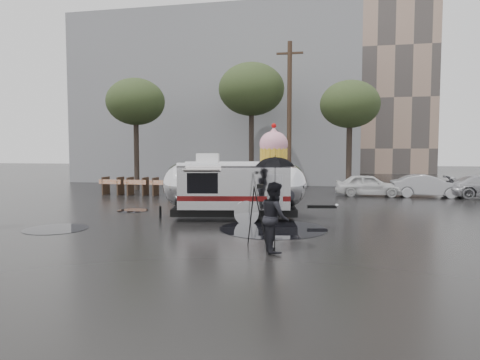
# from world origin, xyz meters

# --- Properties ---
(ground) EXTENTS (120.00, 120.00, 0.00)m
(ground) POSITION_xyz_m (0.00, 0.00, 0.00)
(ground) COLOR black
(ground) RESTS_ON ground
(puddles) EXTENTS (9.46, 5.97, 0.01)m
(puddles) POSITION_xyz_m (0.98, 1.24, 0.01)
(puddles) COLOR black
(puddles) RESTS_ON ground
(grey_building) EXTENTS (22.00, 12.00, 13.00)m
(grey_building) POSITION_xyz_m (-4.00, 24.00, 6.50)
(grey_building) COLOR slate
(grey_building) RESTS_ON ground
(utility_pole) EXTENTS (1.60, 0.28, 9.00)m
(utility_pole) POSITION_xyz_m (2.50, 14.00, 4.62)
(utility_pole) COLOR #473323
(utility_pole) RESTS_ON ground
(tree_left) EXTENTS (3.64, 3.64, 6.95)m
(tree_left) POSITION_xyz_m (-7.00, 13.00, 5.48)
(tree_left) COLOR #382D26
(tree_left) RESTS_ON ground
(tree_mid) EXTENTS (4.20, 4.20, 8.03)m
(tree_mid) POSITION_xyz_m (0.00, 15.00, 6.34)
(tree_mid) COLOR #382D26
(tree_mid) RESTS_ON ground
(tree_right) EXTENTS (3.36, 3.36, 6.42)m
(tree_right) POSITION_xyz_m (6.00, 13.00, 5.06)
(tree_right) COLOR #382D26
(tree_right) RESTS_ON ground
(barricade_row) EXTENTS (4.30, 0.80, 1.00)m
(barricade_row) POSITION_xyz_m (-5.55, 9.96, 0.52)
(barricade_row) COLOR #473323
(barricade_row) RESTS_ON ground
(parked_cars) EXTENTS (13.20, 1.90, 1.50)m
(parked_cars) POSITION_xyz_m (11.78, 12.00, 0.72)
(parked_cars) COLOR silver
(parked_cars) RESTS_ON ground
(airstream_trailer) EXTENTS (6.50, 3.18, 3.54)m
(airstream_trailer) POSITION_xyz_m (1.54, 3.08, 1.24)
(airstream_trailer) COLOR silver
(airstream_trailer) RESTS_ON ground
(person_right) EXTENTS (0.69, 0.93, 1.73)m
(person_right) POSITION_xyz_m (3.51, -1.78, 0.86)
(person_right) COLOR black
(person_right) RESTS_ON ground
(umbrella_black) EXTENTS (1.21, 1.21, 2.38)m
(umbrella_black) POSITION_xyz_m (3.51, -1.78, 1.96)
(umbrella_black) COLOR black
(umbrella_black) RESTS_ON ground
(tripod) EXTENTS (0.66, 0.63, 1.63)m
(tripod) POSITION_xyz_m (3.05, -1.15, 0.98)
(tripod) COLOR black
(tripod) RESTS_ON ground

